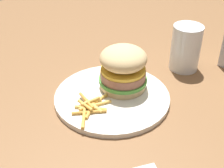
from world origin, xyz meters
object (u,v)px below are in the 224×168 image
Objects in this scene: plate at (112,97)px; fries_pile at (91,106)px; sandwich at (123,68)px; drink_glass at (185,51)px.

fries_pile reaches higher than plate.
sandwich is at bearing 117.23° from plate.
plate is 0.07m from sandwich.
drink_glass is (-0.03, 0.20, -0.01)m from sandwich.
drink_glass reaches higher than sandwich.
plate is 0.24m from drink_glass.
plate is 0.07m from fries_pile.
drink_glass is (-0.04, 0.23, 0.05)m from plate.
sandwich is 0.94× the size of drink_glass.
plate is at bearing -62.77° from sandwich.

